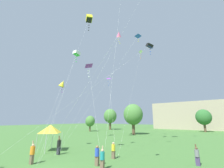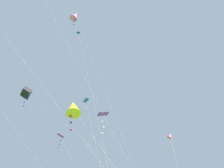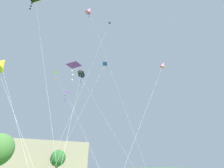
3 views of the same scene
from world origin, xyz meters
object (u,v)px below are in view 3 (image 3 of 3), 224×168
at_px(kite_pink_diamond_5, 163,65).
at_px(kite_pink_diamond_0, 89,11).
at_px(kite_black_box_4, 81,74).
at_px(kite_blue_delta_6, 104,65).
at_px(kite_yellow_diamond_1, 1,64).
at_px(kite_white_delta_10, 56,73).
at_px(kite_purple_delta_8, 67,93).
at_px(kite_purple_delta_2, 74,66).
at_px(kite_blue_delta_7, 109,24).

bearing_deg(kite_pink_diamond_5, kite_pink_diamond_0, 120.71).
distance_m(kite_black_box_4, kite_blue_delta_6, 7.98).
height_order(kite_yellow_diamond_1, kite_white_delta_10, kite_white_delta_10).
height_order(kite_pink_diamond_0, kite_blue_delta_6, kite_pink_diamond_0).
bearing_deg(kite_pink_diamond_0, kite_black_box_4, 77.02).
bearing_deg(kite_yellow_diamond_1, kite_purple_delta_8, 39.93).
relative_size(kite_black_box_4, kite_purple_delta_8, 2.20).
relative_size(kite_black_box_4, kite_white_delta_10, 1.14).
bearing_deg(kite_black_box_4, kite_purple_delta_8, -112.26).
height_order(kite_purple_delta_2, kite_white_delta_10, kite_white_delta_10).
xyz_separation_m(kite_pink_diamond_0, kite_purple_delta_2, (-2.20, -5.20, -15.38)).
xyz_separation_m(kite_blue_delta_6, kite_white_delta_10, (-5.31, 11.85, 3.53)).
bearing_deg(kite_pink_diamond_5, kite_purple_delta_2, 154.49).
height_order(kite_blue_delta_7, kite_purple_delta_8, kite_blue_delta_7).
bearing_deg(kite_blue_delta_7, kite_blue_delta_6, -124.94).
height_order(kite_blue_delta_6, kite_white_delta_10, kite_white_delta_10).
xyz_separation_m(kite_black_box_4, kite_blue_delta_6, (1.29, -7.57, -2.17)).
bearing_deg(kite_purple_delta_2, kite_pink_diamond_5, -25.51).
relative_size(kite_black_box_4, kite_blue_delta_6, 1.40).
relative_size(kite_pink_diamond_0, kite_pink_diamond_5, 2.33).
xyz_separation_m(kite_pink_diamond_0, kite_purple_delta_8, (-1.80, -1.34, -16.43)).
bearing_deg(kite_pink_diamond_0, kite_purple_delta_8, -143.39).
relative_size(kite_pink_diamond_0, kite_yellow_diamond_1, 2.77).
bearing_deg(kite_yellow_diamond_1, kite_blue_delta_7, 34.62).
bearing_deg(kite_yellow_diamond_1, kite_white_delta_10, 74.58).
bearing_deg(kite_pink_diamond_0, kite_yellow_diamond_1, -140.88).
bearing_deg(kite_purple_delta_2, kite_black_box_4, 72.66).
xyz_separation_m(kite_pink_diamond_0, kite_white_delta_10, (-2.40, 11.31, -7.12)).
xyz_separation_m(kite_blue_delta_7, kite_purple_delta_8, (-6.98, -4.04, -18.82)).
height_order(kite_black_box_4, kite_purple_delta_8, kite_black_box_4).
height_order(kite_pink_diamond_5, kite_blue_delta_6, kite_blue_delta_6).
distance_m(kite_yellow_diamond_1, kite_purple_delta_8, 6.96).
distance_m(kite_pink_diamond_5, kite_blue_delta_6, 9.59).
relative_size(kite_pink_diamond_0, kite_black_box_4, 1.20).
bearing_deg(kite_pink_diamond_0, kite_pink_diamond_5, -59.29).
bearing_deg(kite_purple_delta_2, kite_blue_delta_6, 42.36).
xyz_separation_m(kite_pink_diamond_0, kite_blue_delta_7, (5.18, 2.70, 2.38)).
bearing_deg(kite_pink_diamond_5, kite_white_delta_10, 110.72).
height_order(kite_yellow_diamond_1, kite_black_box_4, kite_black_box_4).
xyz_separation_m(kite_pink_diamond_0, kite_blue_delta_6, (2.91, -0.55, -10.65)).
height_order(kite_black_box_4, kite_blue_delta_7, kite_blue_delta_7).
bearing_deg(kite_pink_diamond_0, kite_blue_delta_6, -10.64).
distance_m(kite_black_box_4, kite_purple_delta_8, 12.05).
distance_m(kite_blue_delta_7, kite_purple_delta_8, 20.48).
xyz_separation_m(kite_pink_diamond_5, kite_purple_delta_8, (-6.99, 7.39, -1.33)).
distance_m(kite_blue_delta_6, kite_blue_delta_7, 13.62).
bearing_deg(kite_pink_diamond_0, kite_blue_delta_7, 27.54).
height_order(kite_pink_diamond_0, kite_pink_diamond_5, kite_pink_diamond_0).
distance_m(kite_pink_diamond_0, kite_purple_delta_2, 16.38).
bearing_deg(kite_white_delta_10, kite_blue_delta_6, -65.89).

